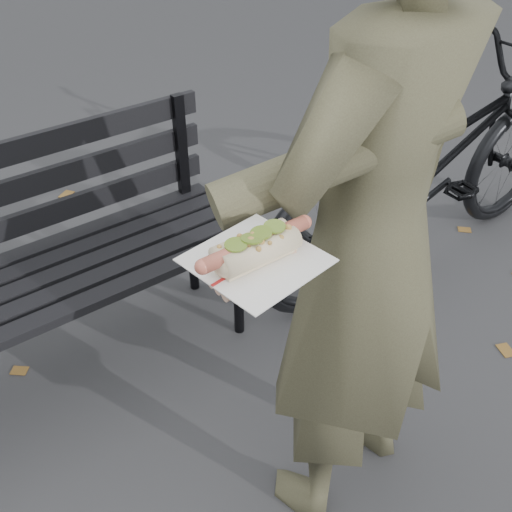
% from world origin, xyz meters
% --- Properties ---
extents(park_bench, '(1.50, 0.44, 0.88)m').
position_xyz_m(park_bench, '(-0.08, 0.95, 0.52)').
color(park_bench, black).
rests_on(park_bench, ground).
extents(bicycle, '(1.82, 0.67, 0.95)m').
position_xyz_m(bicycle, '(1.55, 0.64, 0.48)').
color(bicycle, black).
rests_on(bicycle, ground).
extents(person, '(0.71, 0.53, 1.78)m').
position_xyz_m(person, '(0.48, 0.00, 0.89)').
color(person, '#44412D').
rests_on(person, ground).
extents(held_hotdog, '(0.63, 0.32, 0.20)m').
position_xyz_m(held_hotdog, '(0.26, -0.05, 1.16)').
color(held_hotdog, '#44412D').
extents(fallen_leaves, '(4.51, 3.10, 0.00)m').
position_xyz_m(fallen_leaves, '(0.36, 0.44, 0.00)').
color(fallen_leaves, brown).
rests_on(fallen_leaves, ground).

